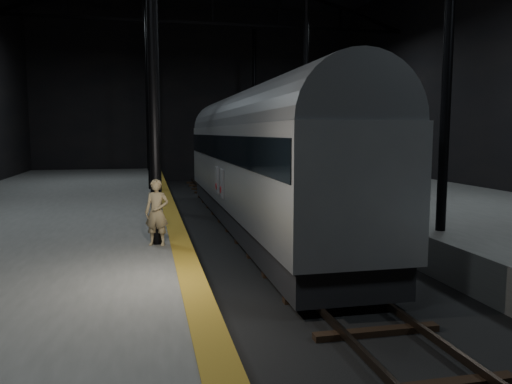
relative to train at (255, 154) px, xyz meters
name	(u,v)px	position (x,y,z in m)	size (l,w,h in m)	color
ground	(270,242)	(0.00, -2.29, -2.87)	(44.00, 44.00, 0.00)	black
platform_left	(31,237)	(-7.50, -2.29, -2.37)	(9.00, 43.80, 1.00)	#565654
platform_right	(467,219)	(7.50, -2.29, -2.37)	(9.00, 43.80, 1.00)	#565654
tactile_strip	(172,216)	(-3.25, -2.29, -1.86)	(0.50, 43.80, 0.01)	olive
track	(270,240)	(0.00, -2.29, -2.80)	(2.40, 43.00, 0.24)	#3F3328
train	(255,154)	(0.00, 0.00, 0.00)	(2.88, 19.21, 5.14)	#ABADB3
woman	(157,212)	(-3.80, -6.46, -1.08)	(0.57, 0.38, 1.58)	tan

